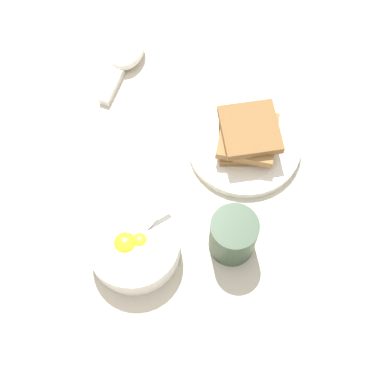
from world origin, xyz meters
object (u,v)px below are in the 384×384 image
(toast_plate, at_px, (244,144))
(toast_sandwich, at_px, (248,135))
(drinking_cup, at_px, (233,235))
(egg_bowl, at_px, (134,246))
(soup_spoon, at_px, (126,56))

(toast_plate, height_order, toast_sandwich, toast_sandwich)
(toast_plate, relative_size, drinking_cup, 2.21)
(egg_bowl, relative_size, toast_sandwich, 1.21)
(soup_spoon, relative_size, drinking_cup, 1.72)
(toast_plate, xyz_separation_m, toast_sandwich, (-0.00, 0.00, 0.03))
(toast_plate, bearing_deg, soup_spoon, -134.30)
(egg_bowl, distance_m, drinking_cup, 0.15)
(egg_bowl, xyz_separation_m, toast_plate, (-0.18, 0.19, -0.02))
(toast_plate, bearing_deg, drinking_cup, -12.48)
(toast_plate, relative_size, soup_spoon, 1.29)
(egg_bowl, relative_size, soup_spoon, 0.93)
(egg_bowl, bearing_deg, drinking_cup, 90.54)
(toast_plate, relative_size, toast_sandwich, 1.67)
(egg_bowl, xyz_separation_m, soup_spoon, (-0.37, -0.01, -0.01))
(soup_spoon, bearing_deg, egg_bowl, 1.13)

